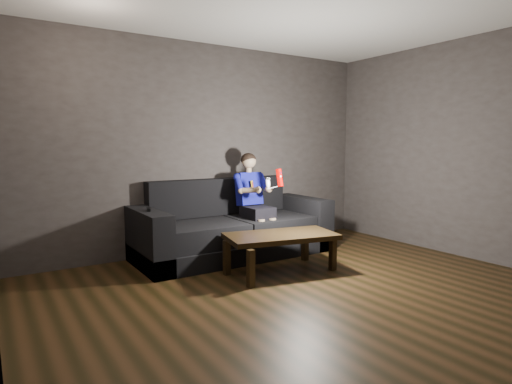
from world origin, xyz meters
TOP-DOWN VIEW (x-y plane):
  - floor at (0.00, 0.00)m, footprint 5.00×5.00m
  - back_wall at (0.00, 2.50)m, footprint 5.00×0.04m
  - right_wall at (2.50, 0.00)m, footprint 0.04×5.00m
  - sofa at (0.11, 2.05)m, footprint 2.46×1.06m
  - child at (0.39, 1.98)m, footprint 0.47×0.58m
  - wii_remote_red at (0.48, 1.53)m, footprint 0.07×0.09m
  - nunchuk_white at (0.31, 1.54)m, footprint 0.07×0.09m
  - wii_remote_black at (-1.00, 1.96)m, footprint 0.08×0.16m
  - coffee_table at (0.18, 1.09)m, footprint 1.29×0.83m

SIDE VIEW (x-z plane):
  - floor at x=0.00m, z-range 0.00..0.00m
  - sofa at x=0.11m, z-range -0.17..0.79m
  - coffee_table at x=0.18m, z-range 0.16..0.59m
  - wii_remote_black at x=-1.00m, z-range 0.67..0.70m
  - child at x=0.39m, z-range 0.20..1.36m
  - nunchuk_white at x=0.31m, z-range 0.88..1.02m
  - wii_remote_red at x=0.48m, z-range 0.90..1.11m
  - back_wall at x=0.00m, z-range 0.00..2.70m
  - right_wall at x=2.50m, z-range 0.00..2.70m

